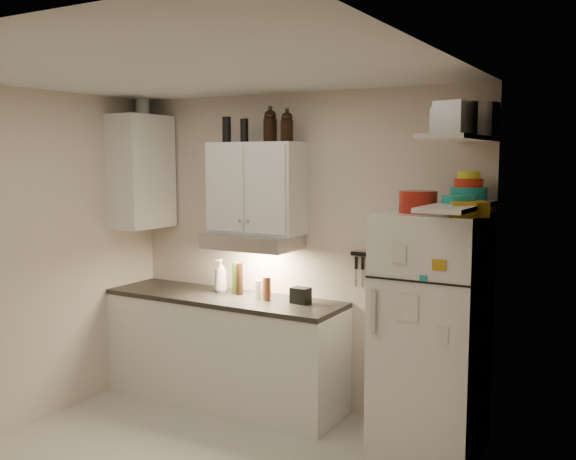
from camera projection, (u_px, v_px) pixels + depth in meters
The scene contains 35 objects.
ceiling at pixel (179, 69), 3.90m from camera, with size 3.20×3.00×0.02m, color silver.
back_wall at pixel (299, 251), 5.34m from camera, with size 3.20×0.02×2.60m, color beige.
left_wall at pixel (16, 261), 4.84m from camera, with size 0.02×3.00×2.60m, color beige.
right_wall at pixel (432, 311), 3.25m from camera, with size 0.02×3.00×2.60m, color beige.
base_cabinet at pixel (224, 351), 5.45m from camera, with size 2.10×0.60×0.88m, color white.
countertop at pixel (224, 298), 5.40m from camera, with size 2.10×0.62×0.04m, color black.
upper_cabinet at pixel (257, 188), 5.28m from camera, with size 0.80×0.33×0.75m, color white.
side_cabinet at pixel (141, 172), 5.72m from camera, with size 0.33×0.55×1.00m, color white.
range_hood at pixel (253, 241), 5.28m from camera, with size 0.76×0.46×0.12m, color silver.
fridge at pixel (431, 334), 4.47m from camera, with size 0.70×0.68×1.70m, color white.
shelf_hi at pixel (460, 138), 4.11m from camera, with size 0.30×0.95×0.03m, color white.
shelf_lo at pixel (458, 206), 4.16m from camera, with size 0.30×0.95×0.03m, color white.
knife_strip at pixel (376, 255), 4.97m from camera, with size 0.42×0.02×0.03m, color black.
dutch_oven at pixel (418, 202), 4.36m from camera, with size 0.26×0.26×0.15m, color maroon.
book_stack at pixel (468, 209), 4.13m from camera, with size 0.23×0.28×0.09m, color #BA8A17.
spice_jar at pixel (450, 208), 4.26m from camera, with size 0.05×0.05×0.09m, color silver.
stock_pot at pixel (476, 120), 4.35m from camera, with size 0.32×0.32×0.23m, color silver.
tin_a at pixel (447, 122), 4.11m from camera, with size 0.18×0.16×0.18m, color #AAAAAD.
tin_b at pixel (455, 118), 3.85m from camera, with size 0.20×0.20×0.20m, color #AAAAAD.
bowl_teal at pixel (469, 194), 4.39m from camera, with size 0.25×0.25×0.10m, color teal.
bowl_orange at pixel (469, 183), 4.39m from camera, with size 0.20×0.20×0.06m, color red.
bowl_yellow at pixel (469, 175), 4.38m from camera, with size 0.15×0.15×0.05m, color yellow.
plates at pixel (458, 199), 4.21m from camera, with size 0.21×0.21×0.05m, color teal.
growler_a at pixel (270, 125), 5.14m from camera, with size 0.11×0.11×0.26m, color black, non-canonical shape.
growler_b at pixel (287, 126), 5.05m from camera, with size 0.10×0.10×0.24m, color black, non-canonical shape.
thermos_a at pixel (244, 130), 5.25m from camera, with size 0.07×0.07×0.19m, color black.
thermos_b at pixel (227, 130), 5.29m from camera, with size 0.07×0.07×0.21m, color black.
side_jar at pixel (143, 106), 5.73m from camera, with size 0.12×0.12×0.16m, color silver.
soap_bottle at pixel (221, 274), 5.52m from camera, with size 0.12×0.12×0.32m, color white.
pepper_mill at pixel (267, 289), 5.20m from camera, with size 0.06×0.06×0.19m, color brown.
oil_bottle at pixel (235, 277), 5.47m from camera, with size 0.05×0.05×0.28m, color #3E5A16.
vinegar_bottle at pixel (240, 279), 5.41m from camera, with size 0.06×0.06×0.27m, color black.
clear_bottle at pixel (258, 290), 5.25m from camera, with size 0.05×0.05×0.16m, color silver.
red_jar at pixel (267, 288), 5.35m from camera, with size 0.07×0.07×0.15m, color maroon.
caddy at pixel (301, 295), 5.10m from camera, with size 0.15×0.11×0.13m, color black.
Camera 1 is at (2.57, -3.12, 2.07)m, focal length 40.00 mm.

